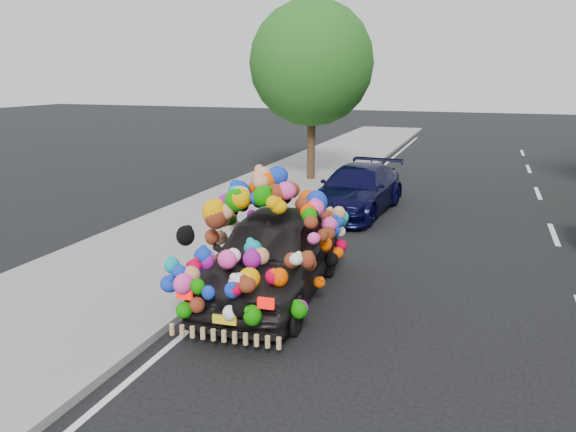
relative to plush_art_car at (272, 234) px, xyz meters
name	(u,v)px	position (x,y,z in m)	size (l,w,h in m)	color
ground	(358,290)	(1.34, 0.68, -1.07)	(100.00, 100.00, 0.00)	black
sidewalk	(146,260)	(-2.96, 0.68, -1.01)	(4.00, 60.00, 0.12)	gray
kerb	(235,271)	(-1.01, 0.68, -1.01)	(0.15, 60.00, 0.13)	gray
tree_near_sidewalk	(312,63)	(-2.46, 10.18, 2.95)	(4.20, 4.20, 6.13)	#332114
plush_art_car	(272,234)	(0.00, 0.00, 0.00)	(2.36, 4.58, 2.10)	black
navy_sedan	(357,190)	(0.05, 6.28, -0.44)	(1.77, 4.36, 1.27)	black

